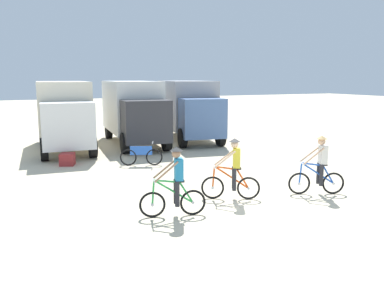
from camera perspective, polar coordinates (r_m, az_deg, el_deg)
name	(u,v)px	position (r m, az deg, el deg)	size (l,w,h in m)	color
ground_plane	(255,204)	(11.59, 9.08, -8.43)	(120.00, 120.00, 0.00)	beige
box_truck_cream_rv	(64,112)	(20.78, -17.88, 4.43)	(2.82, 6.89, 3.35)	beige
box_truck_white_box	(133,109)	(21.65, -8.39, 4.97)	(2.87, 6.91, 3.35)	white
box_truck_grey_hauler	(189,107)	(22.99, -0.49, 5.33)	(3.45, 7.05, 3.35)	#9E9EA3
cyclist_orange_shirt	(175,184)	(10.23, -2.46, -5.81)	(1.69, 0.62, 1.82)	black
cyclist_cowboy_hat	(233,171)	(11.69, 5.86, -3.89)	(1.55, 0.90, 1.82)	black
cyclist_near_camera	(319,167)	(12.73, 17.72, -3.19)	(1.61, 0.81, 1.82)	black
bicycle_spare	(141,156)	(16.31, -7.26, -1.70)	(1.63, 0.76, 0.97)	black
supply_crate	(67,159)	(17.04, -17.41, -2.10)	(0.55, 0.58, 0.49)	#9E2D2D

